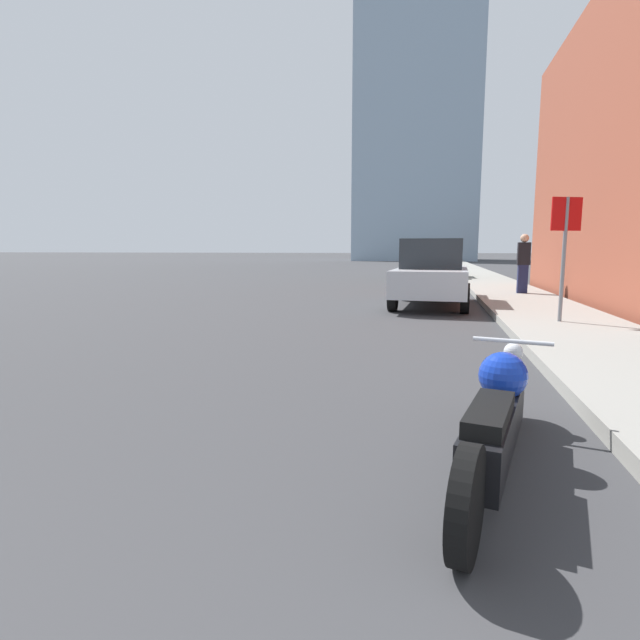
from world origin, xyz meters
TOP-DOWN VIEW (x-y plane):
  - sidewalk at (5.46, 40.00)m, footprint 2.31×240.00m
  - distant_tower at (0.72, 71.59)m, footprint 15.38×15.38m
  - motorcycle at (3.42, 4.41)m, footprint 0.89×2.64m
  - parked_car_silver at (3.00, 14.39)m, footprint 2.04×4.59m
  - parked_car_green at (3.28, 26.42)m, footprint 1.92×4.53m
  - parked_car_white at (3.25, 39.24)m, footprint 2.16×4.17m
  - stop_sign at (5.34, 10.99)m, footprint 0.57×0.26m
  - pedestrian at (5.71, 17.25)m, footprint 0.36×0.25m

SIDE VIEW (x-z plane):
  - sidewalk at x=5.46m, z-range 0.00..0.15m
  - motorcycle at x=3.42m, z-range -0.01..0.75m
  - parked_car_green at x=3.28m, z-range 0.01..1.59m
  - parked_car_white at x=3.25m, z-range -0.02..1.75m
  - parked_car_silver at x=3.00m, z-range 0.00..1.74m
  - pedestrian at x=5.71m, z-range 0.18..1.97m
  - stop_sign at x=5.34m, z-range 0.56..2.83m
  - distant_tower at x=0.72m, z-range 0.00..62.25m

